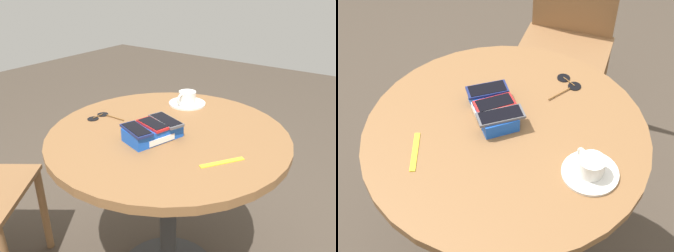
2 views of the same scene
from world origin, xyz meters
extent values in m
cylinder|color=#2D2D2D|center=(0.00, 0.00, 0.37)|extent=(0.07, 0.07, 0.69)
cylinder|color=brown|center=(0.00, 0.00, 0.73)|extent=(0.86, 0.86, 0.03)
cube|color=blue|center=(-0.08, 0.01, 0.76)|extent=(0.21, 0.15, 0.05)
cube|color=white|center=(-0.09, -0.04, 0.76)|extent=(0.10, 0.03, 0.02)
cube|color=navy|center=(-0.14, 0.03, 0.79)|extent=(0.10, 0.14, 0.01)
cube|color=black|center=(-0.14, 0.03, 0.80)|extent=(0.09, 0.13, 0.00)
cube|color=red|center=(-0.07, 0.01, 0.79)|extent=(0.09, 0.13, 0.01)
cube|color=black|center=(-0.07, 0.01, 0.80)|extent=(0.08, 0.12, 0.00)
cube|color=#515156|center=(-0.02, -0.01, 0.79)|extent=(0.10, 0.15, 0.01)
cube|color=black|center=(-0.02, -0.01, 0.80)|extent=(0.09, 0.14, 0.00)
cylinder|color=silver|center=(0.27, 0.09, 0.74)|extent=(0.16, 0.16, 0.01)
cylinder|color=silver|center=(0.27, 0.09, 0.77)|extent=(0.07, 0.07, 0.05)
cylinder|color=olive|center=(0.27, 0.09, 0.79)|extent=(0.06, 0.06, 0.00)
torus|color=silver|center=(0.23, 0.10, 0.77)|extent=(0.05, 0.02, 0.05)
cube|color=yellow|center=(-0.09, -0.26, 0.74)|extent=(0.13, 0.10, 0.00)
cylinder|color=black|center=(-0.08, 0.30, 0.74)|extent=(0.04, 0.04, 0.00)
cylinder|color=black|center=(-0.03, 0.30, 0.74)|extent=(0.04, 0.04, 0.00)
cylinder|color=brown|center=(-0.06, 0.30, 0.75)|extent=(0.05, 0.00, 0.00)
cylinder|color=brown|center=(-0.03, 0.24, 0.75)|extent=(0.01, 0.09, 0.00)
cube|color=brown|center=(-0.45, 0.64, 0.46)|extent=(0.57, 0.57, 0.02)
cylinder|color=brown|center=(-0.50, 0.38, 0.23)|extent=(0.04, 0.04, 0.45)
cylinder|color=brown|center=(-0.19, 0.60, 0.23)|extent=(0.04, 0.04, 0.45)
cylinder|color=brown|center=(-0.71, 0.69, 0.23)|extent=(0.04, 0.04, 0.45)
cylinder|color=brown|center=(-0.41, 0.90, 0.23)|extent=(0.04, 0.04, 0.45)
camera|label=1|loc=(-0.87, -0.62, 1.25)|focal=35.00mm
camera|label=2|loc=(0.79, -0.57, 1.75)|focal=50.00mm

